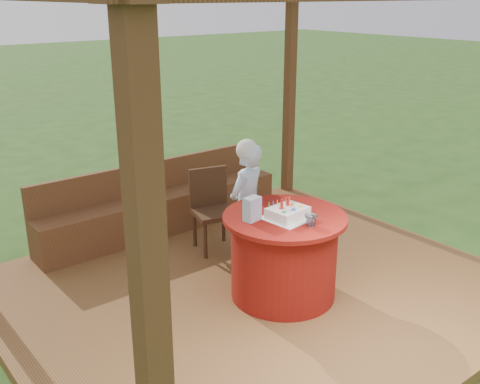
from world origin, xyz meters
The scene contains 10 objects.
ground centered at (0.00, 0.00, 0.00)m, with size 60.00×60.00×0.00m, color #284C19.
deck centered at (0.00, 0.00, 0.06)m, with size 4.50×4.00×0.12m, color brown.
pergola centered at (0.00, 0.00, 2.41)m, with size 4.50×4.00×2.72m.
bench centered at (0.00, 1.72, 0.38)m, with size 3.00×0.42×0.80m.
table centered at (0.09, -0.28, 0.52)m, with size 1.10×1.10×0.79m.
chair centered at (0.19, 0.98, 0.60)m, with size 0.52×0.52×0.88m.
elderly_woman centered at (0.21, 0.41, 0.79)m, with size 0.53×0.43×1.32m.
birthday_cake centered at (0.06, -0.34, 0.96)m, with size 0.41×0.41×0.17m.
gift_bag centered at (-0.21, -0.18, 1.01)m, with size 0.15×0.09×0.21m, color #CA82B7.
drinking_glass centered at (0.10, -0.59, 0.96)m, with size 0.11×0.11×0.10m, color silver.
Camera 1 is at (-3.05, -3.63, 2.75)m, focal length 42.00 mm.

